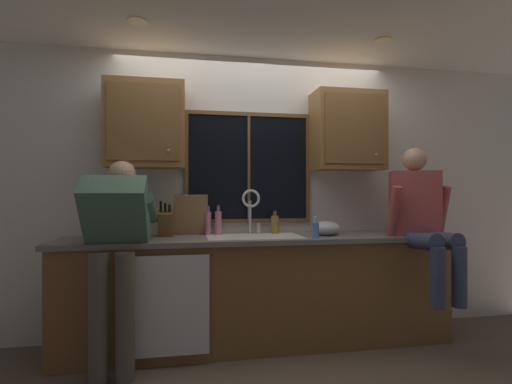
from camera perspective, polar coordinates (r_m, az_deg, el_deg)
name	(u,v)px	position (r m, az deg, el deg)	size (l,w,h in m)	color
back_wall	(253,194)	(3.59, -0.45, -0.37)	(5.64, 0.12, 2.55)	silver
ceiling_downlight_left	(137,21)	(3.16, -17.38, 23.29)	(0.14, 0.14, 0.01)	#FFEAB2
ceiling_downlight_right	(383,40)	(3.51, 18.55, 20.80)	(0.14, 0.14, 0.01)	#FFEAB2
window_glass	(249,168)	(3.52, -1.12, 3.70)	(1.10, 0.02, 0.95)	black
window_frame_top	(249,114)	(3.58, -1.09, 11.61)	(1.17, 0.02, 0.04)	brown
window_frame_bottom	(249,221)	(3.51, -1.09, -4.34)	(1.17, 0.02, 0.04)	brown
window_frame_left	(186,167)	(3.46, -10.42, 3.76)	(0.04, 0.02, 0.95)	brown
window_frame_right	(308,168)	(3.64, 7.78, 3.57)	(0.04, 0.02, 0.95)	brown
window_mullion_center	(249,167)	(3.51, -1.08, 3.71)	(0.02, 0.02, 0.95)	brown
lower_cabinet_run	(260,292)	(3.35, 0.60, -14.83)	(3.24, 0.58, 0.88)	brown
countertop	(260,239)	(3.24, 0.67, -7.03)	(3.30, 0.62, 0.04)	slate
dishwasher_front	(168,306)	(2.99, -13.02, -16.30)	(0.60, 0.02, 0.74)	white
upper_cabinet_left	(146,125)	(3.37, -16.21, 9.61)	(0.65, 0.36, 0.72)	olive
upper_cabinet_right	(348,131)	(3.66, 13.59, 8.84)	(0.65, 0.36, 0.72)	olive
sink	(254,248)	(3.26, -0.29, -8.39)	(0.80, 0.46, 0.21)	white
faucet	(251,206)	(3.40, -0.69, -2.10)	(0.18, 0.09, 0.40)	silver
person_standing	(116,239)	(2.93, -20.25, -6.68)	(0.53, 0.70, 1.54)	#595147
person_sitting_on_counter	(422,215)	(3.50, 23.61, -3.17)	(0.54, 0.66, 1.26)	#384260
knife_block	(165,224)	(3.32, -13.44, -4.65)	(0.12, 0.18, 0.32)	brown
cutting_board	(191,215)	(3.39, -9.76, -3.41)	(0.29, 0.02, 0.36)	#997047
mixing_bowl	(326,228)	(3.40, 10.46, -5.39)	(0.26, 0.26, 0.13)	#B7B7BC
soap_dispenser	(315,230)	(3.15, 8.90, -5.62)	(0.06, 0.07, 0.18)	#668CCC
bottle_green_glass	(218,222)	(3.37, -5.70, -4.53)	(0.06, 0.06, 0.27)	pink
bottle_tall_clear	(275,224)	(3.46, 2.84, -4.83)	(0.07, 0.07, 0.21)	olive
bottle_amber_small	(208,222)	(3.40, -7.19, -4.56)	(0.05, 0.05, 0.26)	pink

